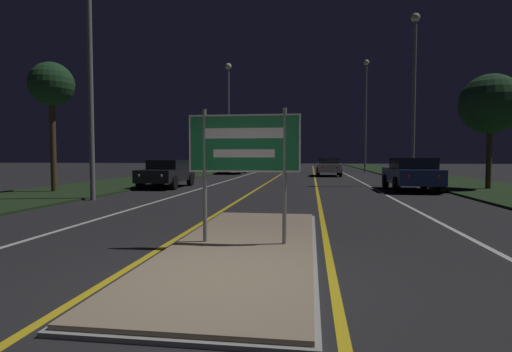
% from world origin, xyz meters
% --- Properties ---
extents(ground_plane, '(160.00, 160.00, 0.00)m').
position_xyz_m(ground_plane, '(0.00, 0.00, 0.00)').
color(ground_plane, '#232326').
extents(median_island, '(2.47, 7.23, 0.10)m').
position_xyz_m(median_island, '(0.00, 1.93, 0.04)').
color(median_island, '#999993').
rests_on(median_island, ground_plane).
extents(verge_left, '(5.00, 100.00, 0.08)m').
position_xyz_m(verge_left, '(-9.50, 20.00, 0.04)').
color(verge_left, '#1E3319').
rests_on(verge_left, ground_plane).
extents(verge_right, '(5.00, 100.00, 0.08)m').
position_xyz_m(verge_right, '(9.50, 20.00, 0.04)').
color(verge_right, '#1E3319').
rests_on(verge_right, ground_plane).
extents(centre_line_yellow_left, '(0.12, 70.00, 0.01)m').
position_xyz_m(centre_line_yellow_left, '(-1.43, 25.00, 0.00)').
color(centre_line_yellow_left, gold).
rests_on(centre_line_yellow_left, ground_plane).
extents(centre_line_yellow_right, '(0.12, 70.00, 0.01)m').
position_xyz_m(centre_line_yellow_right, '(1.43, 25.00, 0.00)').
color(centre_line_yellow_right, gold).
rests_on(centre_line_yellow_right, ground_plane).
extents(lane_line_white_left, '(0.12, 70.00, 0.01)m').
position_xyz_m(lane_line_white_left, '(-4.20, 25.00, 0.00)').
color(lane_line_white_left, silver).
rests_on(lane_line_white_left, ground_plane).
extents(lane_line_white_right, '(0.12, 70.00, 0.01)m').
position_xyz_m(lane_line_white_right, '(4.20, 25.00, 0.00)').
color(lane_line_white_right, silver).
rests_on(lane_line_white_right, ground_plane).
extents(edge_line_white_left, '(0.10, 70.00, 0.01)m').
position_xyz_m(edge_line_white_left, '(-7.20, 25.00, 0.00)').
color(edge_line_white_left, silver).
rests_on(edge_line_white_left, ground_plane).
extents(edge_line_white_right, '(0.10, 70.00, 0.01)m').
position_xyz_m(edge_line_white_right, '(7.20, 25.00, 0.00)').
color(edge_line_white_right, silver).
rests_on(edge_line_white_right, ground_plane).
extents(highway_sign, '(1.93, 0.07, 2.31)m').
position_xyz_m(highway_sign, '(0.00, 1.92, 1.71)').
color(highway_sign, gray).
rests_on(highway_sign, median_island).
extents(streetlight_left_near, '(0.45, 0.45, 9.85)m').
position_xyz_m(streetlight_left_near, '(-6.67, 8.60, 5.86)').
color(streetlight_left_near, gray).
rests_on(streetlight_left_near, ground_plane).
extents(streetlight_left_far, '(0.58, 0.58, 10.02)m').
position_xyz_m(streetlight_left_far, '(-6.37, 31.19, 6.72)').
color(streetlight_left_far, gray).
rests_on(streetlight_left_far, ground_plane).
extents(streetlight_right_near, '(0.47, 0.47, 9.10)m').
position_xyz_m(streetlight_right_near, '(6.53, 17.46, 5.59)').
color(streetlight_right_near, gray).
rests_on(streetlight_right_near, ground_plane).
extents(streetlight_right_far, '(0.55, 0.55, 11.06)m').
position_xyz_m(streetlight_right_far, '(6.48, 36.02, 7.08)').
color(streetlight_right_far, gray).
rests_on(streetlight_right_far, ground_plane).
extents(car_receding_0, '(2.02, 4.20, 1.51)m').
position_xyz_m(car_receding_0, '(5.70, 14.20, 0.80)').
color(car_receding_0, navy).
rests_on(car_receding_0, ground_plane).
extents(car_receding_1, '(1.89, 4.32, 1.45)m').
position_xyz_m(car_receding_1, '(2.54, 27.34, 0.78)').
color(car_receding_1, silver).
rests_on(car_receding_1, ground_plane).
extents(car_approaching_0, '(1.87, 4.23, 1.40)m').
position_xyz_m(car_approaching_0, '(-6.09, 14.59, 0.75)').
color(car_approaching_0, black).
rests_on(car_approaching_0, ground_plane).
extents(car_approaching_1, '(2.01, 4.61, 1.36)m').
position_xyz_m(car_approaching_1, '(-5.82, 30.38, 0.73)').
color(car_approaching_1, navy).
rests_on(car_approaching_1, ground_plane).
extents(car_approaching_2, '(1.93, 4.81, 1.37)m').
position_xyz_m(car_approaching_2, '(-2.75, 43.22, 0.73)').
color(car_approaching_2, '#B7B7BC').
rests_on(car_approaching_2, ground_plane).
extents(roadside_palm_left, '(1.85, 1.85, 5.49)m').
position_xyz_m(roadside_palm_left, '(-9.82, 10.96, 4.56)').
color(roadside_palm_left, '#4C3823').
rests_on(roadside_palm_left, verge_left).
extents(roadside_palm_right, '(2.74, 2.74, 5.28)m').
position_xyz_m(roadside_palm_right, '(9.32, 15.00, 3.97)').
color(roadside_palm_right, '#4C3823').
rests_on(roadside_palm_right, verge_right).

